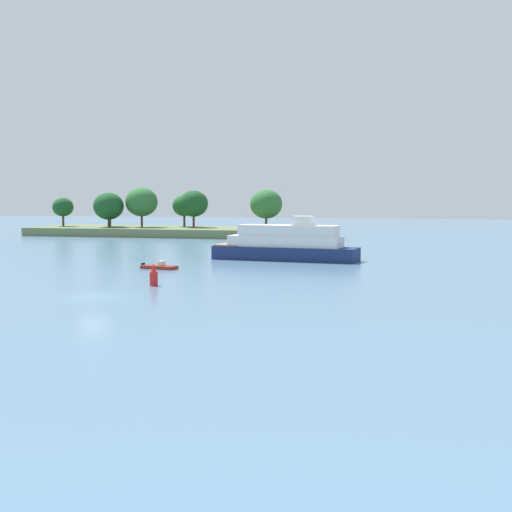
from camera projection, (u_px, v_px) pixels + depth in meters
name	position (u px, v px, depth m)	size (l,w,h in m)	color
ground_plane	(94.00, 297.00, 52.75)	(400.00, 400.00, 0.00)	slate
treeline_island	(175.00, 221.00, 136.91)	(59.05, 17.68, 9.47)	#66754C
small_motorboat	(159.00, 267.00, 73.55)	(4.22, 2.30, 0.86)	maroon
white_riverboat	(286.00, 245.00, 83.51)	(17.82, 6.00, 6.73)	navy
channel_buoy_red	(154.00, 276.00, 59.48)	(0.70, 0.70, 1.90)	red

